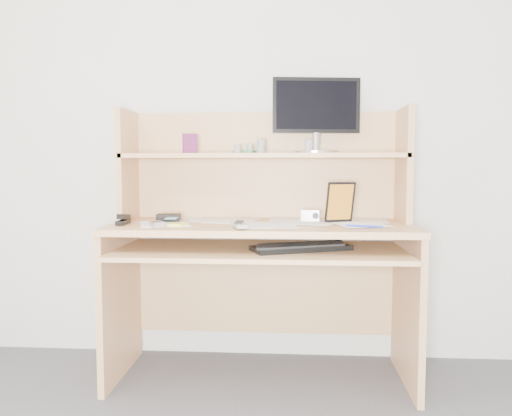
# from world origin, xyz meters

# --- Properties ---
(back_wall) EXTENTS (3.60, 0.04, 2.50)m
(back_wall) POSITION_xyz_m (0.00, 1.80, 1.25)
(back_wall) COLOR silver
(back_wall) RESTS_ON floor
(desk) EXTENTS (1.40, 0.70, 1.30)m
(desk) POSITION_xyz_m (0.00, 1.56, 0.69)
(desk) COLOR tan
(desk) RESTS_ON floor
(paper_clutter) EXTENTS (1.32, 0.54, 0.01)m
(paper_clutter) POSITION_xyz_m (0.00, 1.48, 0.75)
(paper_clutter) COLOR white
(paper_clutter) RESTS_ON desk
(keyboard) EXTENTS (0.46, 0.31, 0.03)m
(keyboard) POSITION_xyz_m (0.18, 1.32, 0.66)
(keyboard) COLOR black
(keyboard) RESTS_ON desk
(tv_remote) EXTENTS (0.09, 0.17, 0.02)m
(tv_remote) POSITION_xyz_m (-0.09, 1.29, 0.76)
(tv_remote) COLOR #9A9995
(tv_remote) RESTS_ON paper_clutter
(flip_phone) EXTENTS (0.09, 0.10, 0.02)m
(flip_phone) POSITION_xyz_m (-0.45, 1.29, 0.77)
(flip_phone) COLOR #ACACAE
(flip_phone) RESTS_ON paper_clutter
(stapler) EXTENTS (0.04, 0.14, 0.04)m
(stapler) POSITION_xyz_m (-0.64, 1.39, 0.78)
(stapler) COLOR black
(stapler) RESTS_ON paper_clutter
(wallet) EXTENTS (0.12, 0.10, 0.03)m
(wallet) POSITION_xyz_m (-0.46, 1.55, 0.77)
(wallet) COLOR black
(wallet) RESTS_ON paper_clutter
(sticky_note_pad) EXTENTS (0.09, 0.09, 0.01)m
(sticky_note_pad) POSITION_xyz_m (-0.37, 1.36, 0.76)
(sticky_note_pad) COLOR gold
(sticky_note_pad) RESTS_ON desk
(digital_camera) EXTENTS (0.09, 0.05, 0.05)m
(digital_camera) POSITION_xyz_m (0.23, 1.55, 0.78)
(digital_camera) COLOR #AAAAAD
(digital_camera) RESTS_ON paper_clutter
(game_case) EXTENTS (0.13, 0.06, 0.19)m
(game_case) POSITION_xyz_m (0.37, 1.50, 0.85)
(game_case) COLOR black
(game_case) RESTS_ON paper_clutter
(blue_pen) EXTENTS (0.15, 0.06, 0.01)m
(blue_pen) POSITION_xyz_m (0.45, 1.31, 0.76)
(blue_pen) COLOR #1B34CC
(blue_pen) RESTS_ON paper_clutter
(card_box) EXTENTS (0.07, 0.05, 0.10)m
(card_box) POSITION_xyz_m (-0.36, 1.61, 1.13)
(card_box) COLOR #A91616
(card_box) RESTS_ON desk
(shelf_book) EXTENTS (0.16, 0.19, 0.02)m
(shelf_book) POSITION_xyz_m (-0.08, 1.70, 1.09)
(shelf_book) COLOR #327E47
(shelf_book) RESTS_ON desk
(chip_stack_a) EXTENTS (0.04, 0.04, 0.05)m
(chip_stack_a) POSITION_xyz_m (-0.07, 1.64, 1.11)
(chip_stack_a) COLOR black
(chip_stack_a) RESTS_ON desk
(chip_stack_b) EXTENTS (0.05, 0.05, 0.07)m
(chip_stack_b) POSITION_xyz_m (-0.01, 1.62, 1.12)
(chip_stack_b) COLOR silver
(chip_stack_b) RESTS_ON desk
(chip_stack_c) EXTENTS (0.04, 0.04, 0.04)m
(chip_stack_c) POSITION_xyz_m (-0.13, 1.61, 1.10)
(chip_stack_c) COLOR black
(chip_stack_c) RESTS_ON desk
(chip_stack_d) EXTENTS (0.04, 0.04, 0.06)m
(chip_stack_d) POSITION_xyz_m (0.22, 1.59, 1.11)
(chip_stack_d) COLOR silver
(chip_stack_d) RESTS_ON desk
(monitor) EXTENTS (0.44, 0.22, 0.38)m
(monitor) POSITION_xyz_m (0.26, 1.69, 1.28)
(monitor) COLOR #A7A8AC
(monitor) RESTS_ON desk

